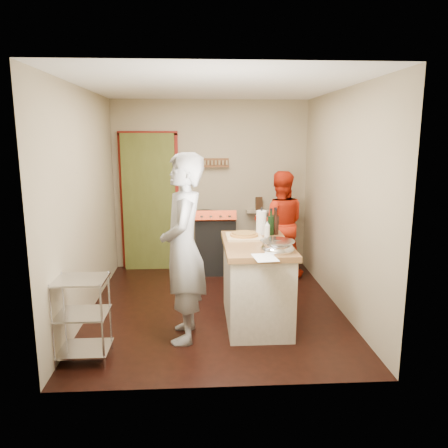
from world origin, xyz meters
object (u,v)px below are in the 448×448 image
(stove, at_px, (215,243))
(wire_shelving, at_px, (82,315))
(island, at_px, (257,280))
(person_red, at_px, (280,224))
(person_stripe, at_px, (183,249))

(stove, relative_size, wire_shelving, 1.26)
(island, xyz_separation_m, person_red, (0.56, 1.66, 0.30))
(island, relative_size, person_stripe, 0.72)
(stove, xyz_separation_m, person_red, (0.95, -0.22, 0.33))
(stove, distance_m, wire_shelving, 2.94)
(person_stripe, xyz_separation_m, person_red, (1.35, 2.01, -0.17))
(person_stripe, bearing_deg, person_red, 146.34)
(stove, distance_m, person_stripe, 2.32)
(stove, height_order, person_red, person_red)
(stove, xyz_separation_m, island, (0.39, -1.88, 0.04))
(person_stripe, bearing_deg, island, 114.19)
(wire_shelving, xyz_separation_m, person_stripe, (0.93, 0.39, 0.51))
(wire_shelving, xyz_separation_m, island, (1.72, 0.74, 0.05))
(stove, bearing_deg, person_stripe, -100.10)
(person_stripe, bearing_deg, wire_shelving, -66.97)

